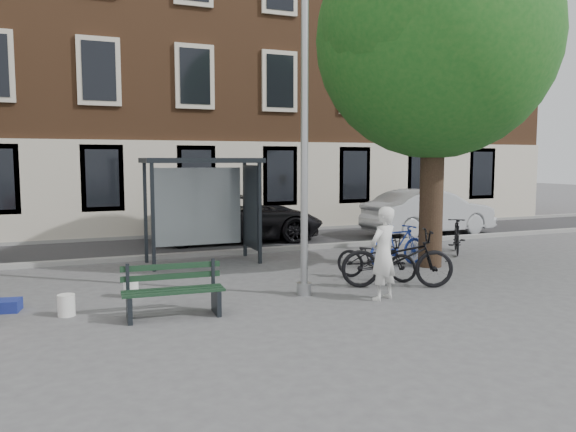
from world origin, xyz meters
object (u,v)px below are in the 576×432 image
(lamppost, at_px, (304,149))
(bike_c, at_px, (376,258))
(bike_a, at_px, (397,258))
(car_dark, at_px, (238,217))
(bench, at_px, (173,293))
(bus_shelter, at_px, (216,186))
(painter, at_px, (383,253))
(bike_d, at_px, (457,236))
(car_silver, at_px, (429,212))
(bike_b, at_px, (398,245))
(notice_sign, at_px, (427,203))

(lamppost, bearing_deg, bike_c, 18.94)
(bike_a, relative_size, car_dark, 0.42)
(bench, bearing_deg, car_dark, 68.95)
(bus_shelter, height_order, painter, bus_shelter)
(car_dark, bearing_deg, bus_shelter, 160.48)
(bus_shelter, height_order, car_dark, bus_shelter)
(lamppost, xyz_separation_m, bike_c, (2.00, 0.69, -2.31))
(lamppost, height_order, bike_c, lamppost)
(bike_d, bearing_deg, painter, 73.99)
(car_dark, bearing_deg, painter, -172.23)
(car_silver, bearing_deg, bike_d, 149.19)
(car_dark, bearing_deg, bike_b, -151.16)
(bus_shelter, xyz_separation_m, bike_b, (3.90, -2.28, -1.41))
(painter, height_order, bike_a, painter)
(notice_sign, bearing_deg, bike_b, -160.14)
(notice_sign, bearing_deg, lamppost, -165.89)
(bench, bearing_deg, car_silver, 37.28)
(bench, relative_size, car_dark, 0.31)
(painter, xyz_separation_m, notice_sign, (4.06, 4.27, 0.50))
(bike_d, distance_m, car_silver, 3.87)
(lamppost, distance_m, bus_shelter, 4.24)
(painter, relative_size, bench, 1.03)
(painter, height_order, bike_c, painter)
(lamppost, relative_size, bike_a, 2.71)
(painter, bearing_deg, notice_sign, -155.30)
(lamppost, height_order, notice_sign, lamppost)
(bike_d, distance_m, notice_sign, 1.22)
(lamppost, height_order, bike_b, lamppost)
(car_dark, xyz_separation_m, notice_sign, (4.29, -3.99, 0.62))
(bus_shelter, height_order, notice_sign, bus_shelter)
(bench, height_order, bike_d, bike_d)
(bus_shelter, bearing_deg, painter, -70.04)
(bike_c, bearing_deg, car_silver, 5.99)
(bike_c, xyz_separation_m, car_silver, (5.47, 5.59, 0.31))
(bus_shelter, distance_m, painter, 5.40)
(bike_a, distance_m, bike_b, 2.34)
(bike_c, height_order, car_dark, car_dark)
(lamppost, bearing_deg, notice_sign, 32.83)
(painter, distance_m, notice_sign, 5.92)
(car_silver, bearing_deg, car_dark, 74.58)
(bike_c, distance_m, notice_sign, 4.33)
(lamppost, height_order, bike_d, lamppost)
(bike_d, bearing_deg, bike_b, 56.36)
(bike_d, relative_size, car_dark, 0.30)
(lamppost, xyz_separation_m, bus_shelter, (-0.61, 4.11, -0.87))
(bike_c, bearing_deg, painter, -156.77)
(car_silver, height_order, notice_sign, notice_sign)
(car_silver, bearing_deg, lamppost, 124.34)
(bike_a, xyz_separation_m, car_silver, (5.47, 6.40, 0.19))
(bench, relative_size, notice_sign, 0.88)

